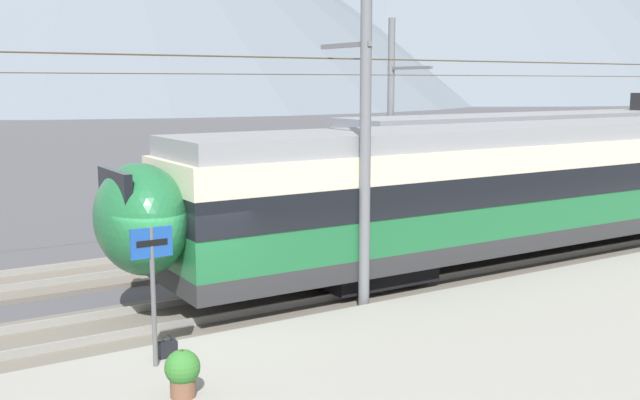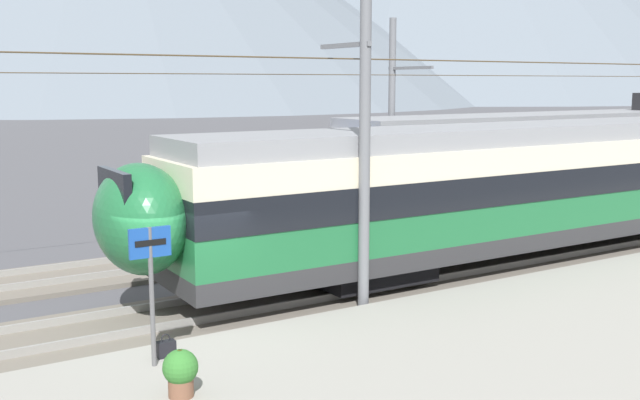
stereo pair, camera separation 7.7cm
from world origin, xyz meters
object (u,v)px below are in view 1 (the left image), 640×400
(catenary_mast_mid, at_px, (362,129))
(catenary_mast_far_side, at_px, (394,117))
(train_near_platform, at_px, (573,178))
(potted_plant_platform_edge, at_px, (182,370))
(handbag_near_sign, at_px, (167,349))
(train_far_track, at_px, (577,155))
(platform_sign, at_px, (152,265))

(catenary_mast_mid, relative_size, catenary_mast_far_side, 1.00)
(catenary_mast_mid, distance_m, catenary_mast_far_side, 10.52)
(train_near_platform, height_order, catenary_mast_far_side, catenary_mast_far_side)
(train_near_platform, bearing_deg, potted_plant_platform_edge, -162.86)
(handbag_near_sign, distance_m, potted_plant_platform_edge, 1.77)
(train_far_track, distance_m, platform_sign, 20.97)
(train_far_track, xyz_separation_m, potted_plant_platform_edge, (-19.65, -8.91, -1.51))
(catenary_mast_far_side, xyz_separation_m, platform_sign, (-12.07, -9.33, -1.76))
(platform_sign, distance_m, potted_plant_platform_edge, 1.92)
(platform_sign, xyz_separation_m, handbag_near_sign, (0.32, 0.30, -1.58))
(train_far_track, xyz_separation_m, catenary_mast_mid, (-14.42, -6.10, 1.78))
(train_far_track, bearing_deg, potted_plant_platform_edge, -155.62)
(handbag_near_sign, bearing_deg, train_near_platform, 10.75)
(train_near_platform, relative_size, potted_plant_platform_edge, 37.32)
(train_far_track, height_order, catenary_mast_mid, catenary_mast_mid)
(catenary_mast_far_side, bearing_deg, train_near_platform, -76.17)
(catenary_mast_far_side, relative_size, potted_plant_platform_edge, 66.59)
(catenary_mast_far_side, relative_size, platform_sign, 20.67)
(train_far_track, xyz_separation_m, catenary_mast_far_side, (-7.51, 1.83, 1.56))
(catenary_mast_mid, xyz_separation_m, handbag_near_sign, (-4.85, -1.11, -3.57))
(platform_sign, bearing_deg, handbag_near_sign, 43.32)
(catenary_mast_far_side, height_order, potted_plant_platform_edge, catenary_mast_far_side)
(handbag_near_sign, xyz_separation_m, potted_plant_platform_edge, (-0.39, -1.70, 0.27))
(train_near_platform, relative_size, catenary_mast_mid, 0.56)
(train_near_platform, xyz_separation_m, handbag_near_sign, (-13.36, -2.54, -1.79))
(catenary_mast_mid, distance_m, platform_sign, 5.71)
(handbag_near_sign, bearing_deg, catenary_mast_far_side, 37.53)
(catenary_mast_mid, xyz_separation_m, platform_sign, (-5.16, -1.41, -1.98))
(catenary_mast_mid, relative_size, potted_plant_platform_edge, 66.59)
(train_far_track, relative_size, catenary_mast_far_side, 0.49)
(catenary_mast_mid, relative_size, handbag_near_sign, 119.15)
(train_near_platform, height_order, train_far_track, same)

